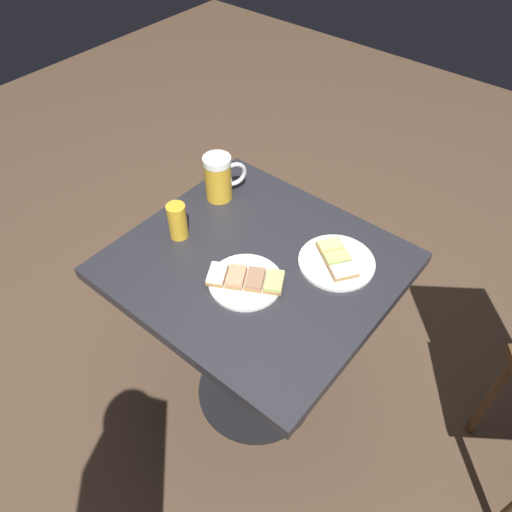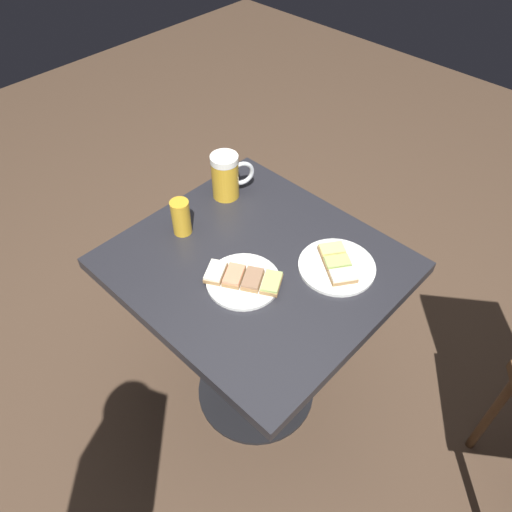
{
  "view_description": "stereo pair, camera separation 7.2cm",
  "coord_description": "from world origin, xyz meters",
  "px_view_note": "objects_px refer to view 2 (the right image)",
  "views": [
    {
      "loc": [
        0.74,
        0.61,
        1.72
      ],
      "look_at": [
        0.0,
        0.0,
        0.74
      ],
      "focal_mm": 34.74,
      "sensor_mm": 36.0,
      "label": 1
    },
    {
      "loc": [
        0.69,
        0.66,
        1.72
      ],
      "look_at": [
        0.0,
        0.0,
        0.74
      ],
      "focal_mm": 34.74,
      "sensor_mm": 36.0,
      "label": 2
    }
  ],
  "objects_px": {
    "beer_mug": "(227,176)",
    "plate_near": "(243,280)",
    "beer_glass_small": "(181,217)",
    "plate_far": "(337,265)"
  },
  "relations": [
    {
      "from": "beer_glass_small",
      "to": "beer_mug",
      "type": "bearing_deg",
      "value": -172.18
    },
    {
      "from": "beer_mug",
      "to": "beer_glass_small",
      "type": "bearing_deg",
      "value": 7.82
    },
    {
      "from": "beer_mug",
      "to": "beer_glass_small",
      "type": "xyz_separation_m",
      "value": [
        0.21,
        0.03,
        -0.02
      ]
    },
    {
      "from": "plate_far",
      "to": "beer_mug",
      "type": "bearing_deg",
      "value": -91.86
    },
    {
      "from": "plate_near",
      "to": "beer_glass_small",
      "type": "bearing_deg",
      "value": -93.97
    },
    {
      "from": "plate_near",
      "to": "plate_far",
      "type": "xyz_separation_m",
      "value": [
        -0.22,
        0.15,
        -0.0
      ]
    },
    {
      "from": "beer_mug",
      "to": "plate_near",
      "type": "bearing_deg",
      "value": 52.47
    },
    {
      "from": "plate_far",
      "to": "plate_near",
      "type": "bearing_deg",
      "value": -34.57
    },
    {
      "from": "plate_near",
      "to": "plate_far",
      "type": "bearing_deg",
      "value": 145.43
    },
    {
      "from": "plate_near",
      "to": "beer_mug",
      "type": "relative_size",
      "value": 1.44
    }
  ]
}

